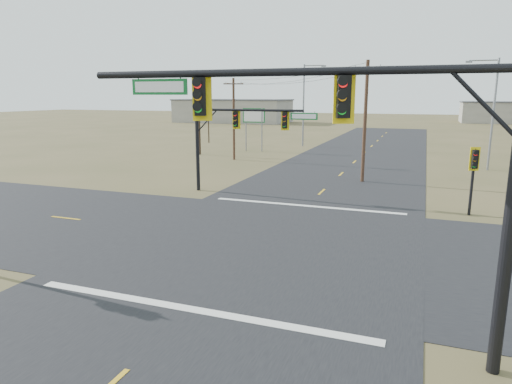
% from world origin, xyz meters
% --- Properties ---
extents(ground, '(320.00, 320.00, 0.00)m').
position_xyz_m(ground, '(0.00, 0.00, 0.00)').
color(ground, brown).
rests_on(ground, ground).
extents(road_ew, '(160.00, 14.00, 0.02)m').
position_xyz_m(road_ew, '(0.00, 0.00, 0.01)').
color(road_ew, black).
rests_on(road_ew, ground).
extents(road_ns, '(14.00, 160.00, 0.02)m').
position_xyz_m(road_ns, '(0.00, 0.00, 0.01)').
color(road_ns, black).
rests_on(road_ns, ground).
extents(stop_bar_near, '(12.00, 0.40, 0.01)m').
position_xyz_m(stop_bar_near, '(0.00, -7.50, 0.03)').
color(stop_bar_near, silver).
rests_on(stop_bar_near, road_ns).
extents(stop_bar_far, '(12.00, 0.40, 0.01)m').
position_xyz_m(stop_bar_far, '(0.00, 7.50, 0.03)').
color(stop_bar_far, silver).
rests_on(stop_bar_far, road_ns).
extents(mast_arm_near, '(11.55, 0.59, 7.98)m').
position_xyz_m(mast_arm_near, '(5.12, -7.86, 5.76)').
color(mast_arm_near, black).
rests_on(mast_arm_near, ground).
extents(mast_arm_far, '(8.83, 0.56, 6.40)m').
position_xyz_m(mast_arm_far, '(-5.44, 9.61, 4.65)').
color(mast_arm_far, black).
rests_on(mast_arm_far, ground).
extents(pedestal_signal_ne, '(0.65, 0.55, 3.98)m').
position_xyz_m(pedestal_signal_ne, '(9.36, 8.54, 2.94)').
color(pedestal_signal_ne, black).
rests_on(pedestal_signal_ne, ground).
extents(utility_pole_near, '(2.26, 0.71, 9.44)m').
position_xyz_m(utility_pole_near, '(2.18, 17.12, 4.90)').
color(utility_pole_near, '#4A2F20').
rests_on(utility_pole_near, ground).
extents(utility_pole_far, '(1.98, 0.91, 8.55)m').
position_xyz_m(utility_pole_far, '(-12.46, 25.43, 4.48)').
color(utility_pole_far, '#4A2F20').
rests_on(utility_pole_far, ground).
extents(highway_sign, '(2.80, 0.27, 5.24)m').
position_xyz_m(highway_sign, '(-13.18, 33.47, 3.77)').
color(highway_sign, slate).
rests_on(highway_sign, ground).
extents(streetlight_a, '(2.80, 0.32, 10.04)m').
position_xyz_m(streetlight_a, '(12.11, 27.07, 5.64)').
color(streetlight_a, slate).
rests_on(streetlight_a, ground).
extents(streetlight_c, '(3.00, 0.31, 10.79)m').
position_xyz_m(streetlight_c, '(-8.62, 40.86, 6.06)').
color(streetlight_c, slate).
rests_on(streetlight_c, ground).
extents(bare_tree_a, '(2.65, 2.65, 6.45)m').
position_xyz_m(bare_tree_a, '(-17.86, 28.00, 5.11)').
color(bare_tree_a, black).
rests_on(bare_tree_a, ground).
extents(bare_tree_b, '(2.84, 2.84, 5.68)m').
position_xyz_m(bare_tree_b, '(-22.88, 40.62, 4.54)').
color(bare_tree_b, black).
rests_on(bare_tree_b, ground).
extents(warehouse_left, '(28.00, 14.00, 5.50)m').
position_xyz_m(warehouse_left, '(-40.00, 90.00, 2.75)').
color(warehouse_left, '#A1998F').
rests_on(warehouse_left, ground).
extents(warehouse_mid, '(20.00, 12.00, 5.00)m').
position_xyz_m(warehouse_mid, '(25.00, 110.00, 2.50)').
color(warehouse_mid, '#A1998F').
rests_on(warehouse_mid, ground).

